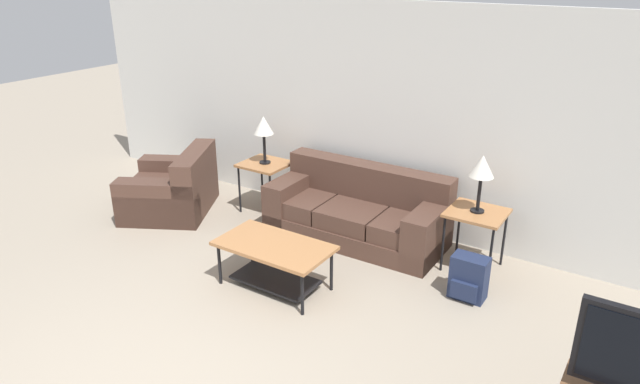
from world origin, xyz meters
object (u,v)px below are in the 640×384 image
Objects in this scene: couch at (358,213)px; armchair at (173,190)px; side_table_left at (265,168)px; table_lamp_right at (482,168)px; coffee_table at (275,255)px; table_lamp_left at (264,127)px; side_table_right at (476,217)px; backpack at (469,278)px.

couch is 1.41× the size of armchair.
table_lamp_right reaches higher than side_table_left.
table_lamp_right is at bearing 10.02° from armchair.
table_lamp_left is at bearing 130.48° from coffee_table.
table_lamp_right is at bearing 0.00° from side_table_right.
backpack is at bearing -74.61° from table_lamp_right.
side_table_left is (0.99, 0.65, 0.30)m from armchair.
coffee_table is 2.07m from side_table_right.
backpack is (2.86, -0.58, -0.37)m from side_table_left.
side_table_left reaches higher than coffee_table.
table_lamp_right is (0.00, 0.00, 0.53)m from side_table_right.
coffee_table is 2.56× the size of backpack.
table_lamp_right is 1.38× the size of backpack.
coffee_table is 2.19m from table_lamp_right.
table_lamp_left is at bearing 180.00° from table_lamp_right.
armchair reaches higher than coffee_table.
table_lamp_left is (-0.00, 0.00, 0.53)m from side_table_left.
table_lamp_left and table_lamp_right have the same top height.
coffee_table is 1.86× the size of table_lamp_left.
armchair reaches higher than backpack.
armchair reaches higher than side_table_right.
side_table_right is (1.35, 0.03, 0.28)m from couch.
backpack is (1.51, -0.54, -0.09)m from couch.
backpack is at bearing -11.43° from table_lamp_left.
armchair is at bearing -169.98° from side_table_right.
side_table_right is at bearing 105.39° from backpack.
couch is 1.57m from table_lamp_right.
side_table_right is 1.08× the size of table_lamp_right.
couch reaches higher than side_table_left.
backpack is at bearing -11.43° from side_table_left.
table_lamp_left reaches higher than side_table_right.
side_table_right is 1.48× the size of backpack.
couch reaches higher than armchair.
side_table_right is 0.53m from table_lamp_right.
couch reaches higher than side_table_right.
coffee_table is 2.01m from table_lamp_left.
side_table_right is (3.69, 0.65, 0.30)m from armchair.
table_lamp_left is (0.99, 0.65, 0.82)m from armchair.
side_table_right is at bearing 43.43° from coffee_table.
couch is at bearing 84.08° from coffee_table.
backpack is at bearing 26.82° from coffee_table.
side_table_left is 2.94m from backpack.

